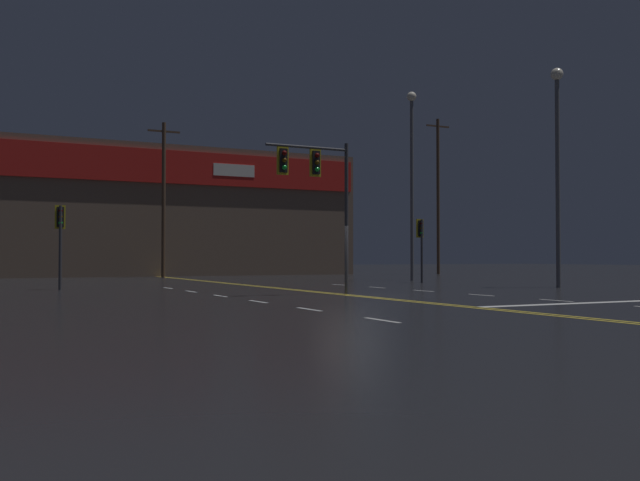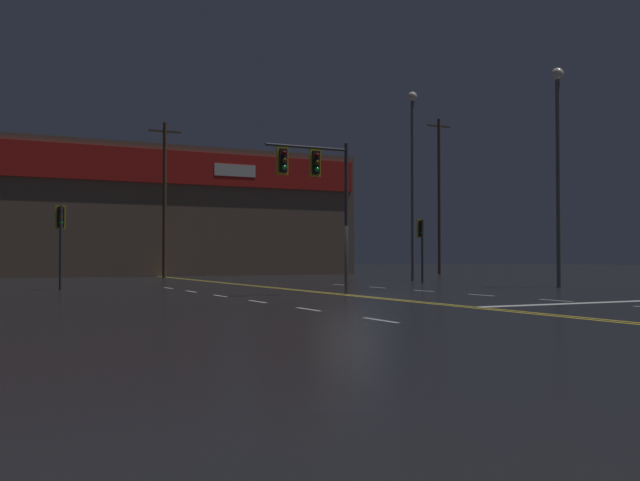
# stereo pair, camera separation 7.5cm
# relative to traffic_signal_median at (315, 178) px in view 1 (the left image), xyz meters

# --- Properties ---
(ground_plane) EXTENTS (200.00, 200.00, 0.00)m
(ground_plane) POSITION_rel_traffic_signal_median_xyz_m (1.04, -0.88, -4.19)
(ground_plane) COLOR black
(road_markings) EXTENTS (12.68, 60.00, 0.01)m
(road_markings) POSITION_rel_traffic_signal_median_xyz_m (1.75, -2.00, -4.18)
(road_markings) COLOR gold
(road_markings) RESTS_ON ground
(traffic_signal_median) EXTENTS (3.26, 0.36, 5.54)m
(traffic_signal_median) POSITION_rel_traffic_signal_median_xyz_m (0.00, 0.00, 0.00)
(traffic_signal_median) COLOR #38383D
(traffic_signal_median) RESTS_ON ground
(traffic_signal_corner_northeast) EXTENTS (0.42, 0.36, 3.40)m
(traffic_signal_corner_northeast) POSITION_rel_traffic_signal_median_xyz_m (10.52, 8.69, -1.69)
(traffic_signal_corner_northeast) COLOR #38383D
(traffic_signal_corner_northeast) RESTS_ON ground
(traffic_signal_corner_northwest) EXTENTS (0.42, 0.36, 3.53)m
(traffic_signal_corner_northwest) POSITION_rel_traffic_signal_median_xyz_m (-7.69, 8.47, -1.59)
(traffic_signal_corner_northwest) COLOR #38383D
(traffic_signal_corner_northwest) RESTS_ON ground
(streetlight_near_right) EXTENTS (0.56, 0.56, 9.90)m
(streetlight_near_right) POSITION_rel_traffic_signal_median_xyz_m (12.61, 0.92, 2.09)
(streetlight_near_right) COLOR #59595E
(streetlight_near_right) RESTS_ON ground
(streetlight_median_approach) EXTENTS (0.56, 0.56, 11.10)m
(streetlight_median_approach) POSITION_rel_traffic_signal_median_xyz_m (12.17, 11.98, 2.74)
(streetlight_median_approach) COLOR #59595E
(streetlight_median_approach) RESTS_ON ground
(building_backdrop) EXTENTS (31.40, 10.23, 9.49)m
(building_backdrop) POSITION_rel_traffic_signal_median_xyz_m (1.04, 32.24, 0.57)
(building_backdrop) COLOR brown
(building_backdrop) RESTS_ON ground
(utility_pole_row) EXTENTS (45.69, 0.26, 12.77)m
(utility_pole_row) POSITION_rel_traffic_signal_median_xyz_m (2.88, 25.01, 1.68)
(utility_pole_row) COLOR #4C3828
(utility_pole_row) RESTS_ON ground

